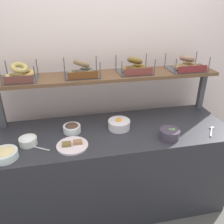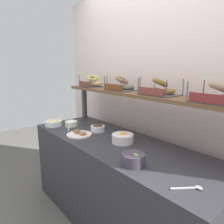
{
  "view_description": "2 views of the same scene",
  "coord_description": "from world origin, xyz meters",
  "px_view_note": "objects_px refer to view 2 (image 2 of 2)",
  "views": [
    {
      "loc": [
        -0.38,
        -1.71,
        1.91
      ],
      "look_at": [
        -0.01,
        0.05,
        1.01
      ],
      "focal_mm": 37.25,
      "sensor_mm": 36.0,
      "label": 1
    },
    {
      "loc": [
        1.36,
        -1.18,
        1.52
      ],
      "look_at": [
        -0.1,
        0.03,
        1.11
      ],
      "focal_mm": 33.54,
      "sensor_mm": 36.0,
      "label": 2
    }
  ],
  "objects_px": {
    "bowl_cream_cheese": "(71,123)",
    "bagel_basket_sesame": "(93,83)",
    "bowl_fruit_salad": "(123,138)",
    "serving_spoon_near_plate": "(69,128)",
    "bagel_basket_poppy": "(122,86)",
    "bagel_basket_everything": "(218,96)",
    "serving_plate_white": "(79,134)",
    "bagel_basket_cinnamon_raisin": "(160,90)",
    "bowl_chocolate_spread": "(98,128)",
    "serving_spoon_by_edge": "(192,188)",
    "bowl_egg_salad": "(53,123)",
    "bowl_veggie_mix": "(133,159)"
  },
  "relations": [
    {
      "from": "bowl_chocolate_spread",
      "to": "serving_spoon_near_plate",
      "type": "relative_size",
      "value": 0.93
    },
    {
      "from": "serving_spoon_near_plate",
      "to": "bagel_basket_poppy",
      "type": "relative_size",
      "value": 0.54
    },
    {
      "from": "bagel_basket_everything",
      "to": "bagel_basket_cinnamon_raisin",
      "type": "bearing_deg",
      "value": 177.65
    },
    {
      "from": "bagel_basket_poppy",
      "to": "bagel_basket_cinnamon_raisin",
      "type": "relative_size",
      "value": 0.98
    },
    {
      "from": "bagel_basket_poppy",
      "to": "bowl_egg_salad",
      "type": "bearing_deg",
      "value": -141.89
    },
    {
      "from": "bowl_egg_salad",
      "to": "bagel_basket_everything",
      "type": "height_order",
      "value": "bagel_basket_everything"
    },
    {
      "from": "bowl_cream_cheese",
      "to": "serving_spoon_near_plate",
      "type": "distance_m",
      "value": 0.1
    },
    {
      "from": "bagel_basket_everything",
      "to": "serving_spoon_near_plate",
      "type": "bearing_deg",
      "value": -164.45
    },
    {
      "from": "bowl_chocolate_spread",
      "to": "bagel_basket_cinnamon_raisin",
      "type": "relative_size",
      "value": 0.49
    },
    {
      "from": "serving_spoon_near_plate",
      "to": "bagel_basket_poppy",
      "type": "bearing_deg",
      "value": 44.4
    },
    {
      "from": "bowl_egg_salad",
      "to": "bagel_basket_poppy",
      "type": "distance_m",
      "value": 0.91
    },
    {
      "from": "bowl_egg_salad",
      "to": "bagel_basket_sesame",
      "type": "distance_m",
      "value": 0.66
    },
    {
      "from": "serving_plate_white",
      "to": "bagel_basket_everything",
      "type": "relative_size",
      "value": 0.74
    },
    {
      "from": "serving_spoon_near_plate",
      "to": "bagel_basket_sesame",
      "type": "bearing_deg",
      "value": 103.24
    },
    {
      "from": "bowl_cream_cheese",
      "to": "bowl_egg_salad",
      "type": "bearing_deg",
      "value": -134.2
    },
    {
      "from": "bowl_fruit_salad",
      "to": "bowl_chocolate_spread",
      "type": "xyz_separation_m",
      "value": [
        -0.41,
        0.02,
        -0.01
      ]
    },
    {
      "from": "bowl_egg_salad",
      "to": "bowl_chocolate_spread",
      "type": "bearing_deg",
      "value": 28.71
    },
    {
      "from": "bowl_cream_cheese",
      "to": "bagel_basket_sesame",
      "type": "height_order",
      "value": "bagel_basket_sesame"
    },
    {
      "from": "bagel_basket_everything",
      "to": "bowl_egg_salad",
      "type": "bearing_deg",
      "value": -163.61
    },
    {
      "from": "bowl_egg_salad",
      "to": "bagel_basket_poppy",
      "type": "xyz_separation_m",
      "value": [
        0.62,
        0.49,
        0.44
      ]
    },
    {
      "from": "bowl_cream_cheese",
      "to": "bowl_veggie_mix",
      "type": "xyz_separation_m",
      "value": [
        1.14,
        -0.14,
        0.01
      ]
    },
    {
      "from": "bowl_veggie_mix",
      "to": "serving_spoon_by_edge",
      "type": "bearing_deg",
      "value": 5.4
    },
    {
      "from": "bowl_chocolate_spread",
      "to": "bagel_basket_cinnamon_raisin",
      "type": "height_order",
      "value": "bagel_basket_cinnamon_raisin"
    },
    {
      "from": "bagel_basket_sesame",
      "to": "bagel_basket_everything",
      "type": "distance_m",
      "value": 1.49
    },
    {
      "from": "bowl_chocolate_spread",
      "to": "bowl_veggie_mix",
      "type": "relative_size",
      "value": 0.92
    },
    {
      "from": "bagel_basket_poppy",
      "to": "bagel_basket_everything",
      "type": "relative_size",
      "value": 0.89
    },
    {
      "from": "bowl_egg_salad",
      "to": "serving_spoon_by_edge",
      "type": "xyz_separation_m",
      "value": [
        1.7,
        0.05,
        -0.03
      ]
    },
    {
      "from": "bowl_cream_cheese",
      "to": "bowl_chocolate_spread",
      "type": "xyz_separation_m",
      "value": [
        0.35,
        0.12,
        0.0
      ]
    },
    {
      "from": "bowl_fruit_salad",
      "to": "bowl_veggie_mix",
      "type": "distance_m",
      "value": 0.44
    },
    {
      "from": "bowl_cream_cheese",
      "to": "bagel_basket_poppy",
      "type": "height_order",
      "value": "bagel_basket_poppy"
    },
    {
      "from": "bagel_basket_poppy",
      "to": "bagel_basket_cinnamon_raisin",
      "type": "distance_m",
      "value": 0.48
    },
    {
      "from": "bowl_veggie_mix",
      "to": "serving_spoon_near_plate",
      "type": "xyz_separation_m",
      "value": [
        -1.07,
        0.08,
        -0.03
      ]
    },
    {
      "from": "bowl_fruit_salad",
      "to": "bagel_basket_sesame",
      "type": "distance_m",
      "value": 0.93
    },
    {
      "from": "bowl_fruit_salad",
      "to": "bagel_basket_everything",
      "type": "bearing_deg",
      "value": 17.81
    },
    {
      "from": "serving_spoon_near_plate",
      "to": "serving_spoon_by_edge",
      "type": "relative_size",
      "value": 1.09
    },
    {
      "from": "serving_spoon_near_plate",
      "to": "bagel_basket_everything",
      "type": "distance_m",
      "value": 1.52
    },
    {
      "from": "bowl_cream_cheese",
      "to": "bagel_basket_sesame",
      "type": "relative_size",
      "value": 0.5
    },
    {
      "from": "serving_spoon_by_edge",
      "to": "bagel_basket_cinnamon_raisin",
      "type": "bearing_deg",
      "value": 143.2
    },
    {
      "from": "bowl_fruit_salad",
      "to": "bagel_basket_poppy",
      "type": "relative_size",
      "value": 0.65
    },
    {
      "from": "bagel_basket_sesame",
      "to": "bagel_basket_cinnamon_raisin",
      "type": "xyz_separation_m",
      "value": [
        0.99,
        0.01,
        -0.0
      ]
    },
    {
      "from": "bowl_cream_cheese",
      "to": "bagel_basket_sesame",
      "type": "xyz_separation_m",
      "value": [
        -0.03,
        0.33,
        0.44
      ]
    },
    {
      "from": "bowl_fruit_salad",
      "to": "serving_spoon_by_edge",
      "type": "bearing_deg",
      "value": -14.29
    },
    {
      "from": "serving_spoon_near_plate",
      "to": "bagel_basket_sesame",
      "type": "relative_size",
      "value": 0.59
    },
    {
      "from": "serving_spoon_by_edge",
      "to": "bagel_basket_poppy",
      "type": "distance_m",
      "value": 1.25
    },
    {
      "from": "bowl_fruit_salad",
      "to": "serving_spoon_near_plate",
      "type": "bearing_deg",
      "value": -166.74
    },
    {
      "from": "bowl_fruit_salad",
      "to": "bowl_cream_cheese",
      "type": "bearing_deg",
      "value": -172.65
    },
    {
      "from": "serving_plate_white",
      "to": "serving_spoon_near_plate",
      "type": "relative_size",
      "value": 1.53
    },
    {
      "from": "bowl_chocolate_spread",
      "to": "serving_spoon_by_edge",
      "type": "height_order",
      "value": "bowl_chocolate_spread"
    },
    {
      "from": "bowl_egg_salad",
      "to": "serving_spoon_near_plate",
      "type": "relative_size",
      "value": 1.16
    },
    {
      "from": "bagel_basket_cinnamon_raisin",
      "to": "bowl_cream_cheese",
      "type": "bearing_deg",
      "value": -160.36
    }
  ]
}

